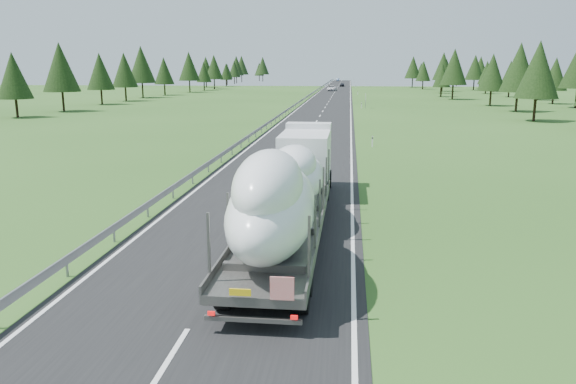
# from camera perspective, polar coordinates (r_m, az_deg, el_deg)

# --- Properties ---
(ground) EXTENTS (400.00, 400.00, 0.00)m
(ground) POSITION_cam_1_polar(r_m,az_deg,el_deg) (23.04, -4.96, -5.50)
(ground) COLOR #274D19
(ground) RESTS_ON ground
(road_surface) EXTENTS (10.00, 400.00, 0.02)m
(road_surface) POSITION_cam_1_polar(r_m,az_deg,el_deg) (121.77, 4.18, 9.18)
(road_surface) COLOR black
(road_surface) RESTS_ON ground
(guardrail) EXTENTS (0.10, 400.00, 0.76)m
(guardrail) POSITION_cam_1_polar(r_m,az_deg,el_deg) (121.98, 1.66, 9.49)
(guardrail) COLOR slate
(guardrail) RESTS_ON ground
(marker_posts) EXTENTS (0.13, 350.08, 1.00)m
(marker_posts) POSITION_cam_1_polar(r_m,az_deg,el_deg) (176.62, 6.99, 10.33)
(marker_posts) COLOR silver
(marker_posts) RESTS_ON ground
(highway_sign) EXTENTS (0.08, 0.90, 2.60)m
(highway_sign) POSITION_cam_1_polar(r_m,az_deg,el_deg) (101.66, 7.89, 9.44)
(highway_sign) COLOR slate
(highway_sign) RESTS_ON ground
(tree_line_right) EXTENTS (27.66, 315.79, 12.32)m
(tree_line_right) POSITION_cam_1_polar(r_m,az_deg,el_deg) (132.83, 21.97, 11.48)
(tree_line_right) COLOR black
(tree_line_right) RESTS_ON ground
(tree_line_left) EXTENTS (14.74, 316.50, 12.66)m
(tree_line_left) POSITION_cam_1_polar(r_m,az_deg,el_deg) (155.96, -11.95, 12.27)
(tree_line_left) COLOR black
(tree_line_left) RESTS_ON ground
(boat_truck) EXTENTS (2.99, 20.72, 4.64)m
(boat_truck) POSITION_cam_1_polar(r_m,az_deg,el_deg) (23.57, 0.19, 0.90)
(boat_truck) COLOR silver
(boat_truck) RESTS_ON ground
(distant_van) EXTENTS (2.92, 5.88, 1.60)m
(distant_van) POSITION_cam_1_polar(r_m,az_deg,el_deg) (176.52, 4.47, 10.47)
(distant_van) COLOR silver
(distant_van) RESTS_ON ground
(distant_car_dark) EXTENTS (1.72, 4.06, 1.37)m
(distant_car_dark) POSITION_cam_1_polar(r_m,az_deg,el_deg) (215.95, 5.52, 10.79)
(distant_car_dark) COLOR black
(distant_car_dark) RESTS_ON ground
(distant_car_blue) EXTENTS (1.58, 4.49, 1.48)m
(distant_car_blue) POSITION_cam_1_polar(r_m,az_deg,el_deg) (301.40, 5.09, 11.30)
(distant_car_blue) COLOR #182A45
(distant_car_blue) RESTS_ON ground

